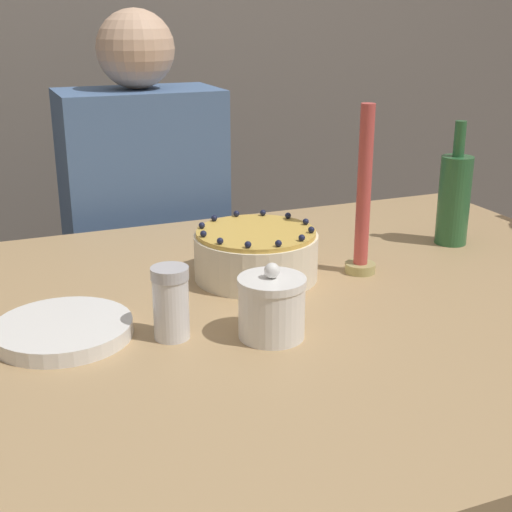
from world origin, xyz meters
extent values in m
cube|color=tan|center=(0.00, 0.00, 0.76)|extent=(1.50, 1.11, 0.03)
cylinder|color=tan|center=(0.69, 0.49, 0.37)|extent=(0.07, 0.07, 0.74)
cylinder|color=#EFE5CC|center=(0.02, 0.14, 0.81)|extent=(0.23, 0.23, 0.08)
cylinder|color=gold|center=(0.02, 0.14, 0.86)|extent=(0.22, 0.22, 0.01)
sphere|color=#191E3D|center=(0.13, 0.14, 0.87)|extent=(0.01, 0.01, 0.01)
sphere|color=#191E3D|center=(0.11, 0.19, 0.87)|extent=(0.01, 0.01, 0.01)
sphere|color=#191E3D|center=(0.08, 0.23, 0.87)|extent=(0.01, 0.01, 0.01)
sphere|color=#191E3D|center=(0.02, 0.24, 0.87)|extent=(0.01, 0.01, 0.01)
sphere|color=#191E3D|center=(-0.03, 0.23, 0.87)|extent=(0.01, 0.01, 0.01)
sphere|color=#191E3D|center=(-0.06, 0.19, 0.87)|extent=(0.01, 0.01, 0.01)
sphere|color=#191E3D|center=(-0.08, 0.14, 0.87)|extent=(0.01, 0.01, 0.01)
sphere|color=#191E3D|center=(-0.06, 0.09, 0.87)|extent=(0.01, 0.01, 0.01)
sphere|color=#191E3D|center=(-0.03, 0.05, 0.87)|extent=(0.01, 0.01, 0.01)
sphere|color=#191E3D|center=(0.02, 0.04, 0.87)|extent=(0.01, 0.01, 0.01)
sphere|color=#191E3D|center=(0.08, 0.05, 0.87)|extent=(0.01, 0.01, 0.01)
sphere|color=#191E3D|center=(0.11, 0.09, 0.87)|extent=(0.01, 0.01, 0.01)
cylinder|color=white|center=(-0.05, -0.11, 0.81)|extent=(0.10, 0.10, 0.08)
cylinder|color=white|center=(-0.05, -0.11, 0.86)|extent=(0.11, 0.11, 0.01)
sphere|color=white|center=(-0.05, -0.11, 0.88)|extent=(0.02, 0.02, 0.02)
cylinder|color=white|center=(-0.19, -0.05, 0.82)|extent=(0.06, 0.06, 0.10)
cylinder|color=silver|center=(-0.19, -0.05, 0.88)|extent=(0.06, 0.06, 0.02)
cylinder|color=white|center=(-0.35, 0.01, 0.77)|extent=(0.21, 0.21, 0.01)
cylinder|color=white|center=(-0.35, 0.01, 0.78)|extent=(0.21, 0.21, 0.01)
cylinder|color=white|center=(-0.35, 0.01, 0.79)|extent=(0.21, 0.21, 0.01)
cylinder|color=tan|center=(0.22, 0.09, 0.78)|extent=(0.06, 0.06, 0.02)
cylinder|color=#CC4C47|center=(0.22, 0.09, 0.94)|extent=(0.03, 0.03, 0.30)
cylinder|color=#2D6638|center=(0.49, 0.17, 0.87)|extent=(0.07, 0.07, 0.19)
cylinder|color=#2D6638|center=(0.49, 0.17, 1.00)|extent=(0.02, 0.02, 0.07)
cube|color=#473D33|center=(-0.04, 0.75, 0.23)|extent=(0.34, 0.34, 0.45)
cube|color=#4C6B99|center=(-0.04, 0.75, 0.76)|extent=(0.40, 0.24, 0.61)
sphere|color=#D8AD8C|center=(-0.04, 0.75, 1.16)|extent=(0.19, 0.19, 0.19)
camera|label=1|loc=(-0.45, -1.03, 1.25)|focal=50.00mm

